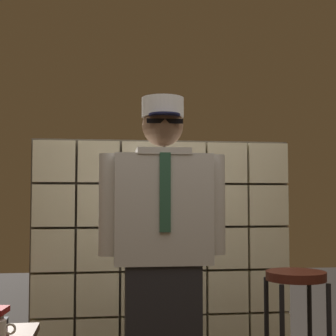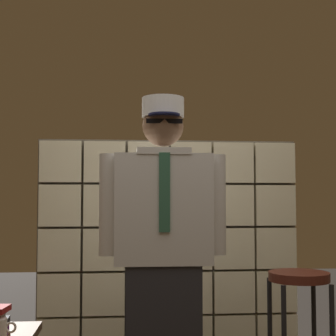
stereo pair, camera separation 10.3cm
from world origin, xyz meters
name	(u,v)px [view 2 (the right image)]	position (x,y,z in m)	size (l,w,h in m)	color
glass_block_wall	(169,249)	(0.00, 1.48, 0.79)	(1.94, 0.10, 1.62)	beige
standing_person	(163,251)	(-0.13, 0.39, 0.88)	(0.67, 0.28, 1.69)	#28282D
bar_stool	(299,306)	(0.65, 0.53, 0.55)	(0.34, 0.34, 0.74)	#592319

